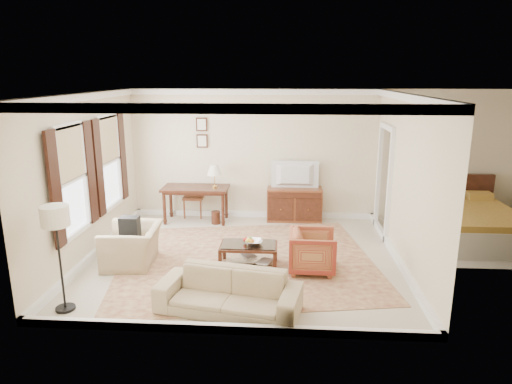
# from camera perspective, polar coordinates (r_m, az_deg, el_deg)

# --- Properties ---
(room_shell) EXTENTS (5.51, 5.01, 2.91)m
(room_shell) POSITION_cam_1_polar(r_m,az_deg,el_deg) (7.68, -1.66, 9.04)
(room_shell) COLOR beige
(room_shell) RESTS_ON ground
(annex_bedroom) EXTENTS (3.00, 2.70, 2.90)m
(annex_bedroom) POSITION_cam_1_polar(r_m,az_deg,el_deg) (9.96, 25.86, -3.70)
(annex_bedroom) COLOR beige
(annex_bedroom) RESTS_ON ground
(window_front) EXTENTS (0.12, 1.56, 1.80)m
(window_front) POSITION_cam_1_polar(r_m,az_deg,el_deg) (7.89, -22.03, 1.34)
(window_front) COLOR #CCB284
(window_front) RESTS_ON room_shell
(window_rear) EXTENTS (0.12, 1.56, 1.80)m
(window_rear) POSITION_cam_1_polar(r_m,az_deg,el_deg) (9.33, -17.86, 3.60)
(window_rear) COLOR #CCB284
(window_rear) RESTS_ON room_shell
(doorway) EXTENTS (0.10, 1.12, 2.25)m
(doorway) POSITION_cam_1_polar(r_m,az_deg,el_deg) (9.57, 15.67, 1.12)
(doorway) COLOR white
(doorway) RESTS_ON room_shell
(rug) EXTENTS (4.96, 4.44, 0.01)m
(rug) POSITION_cam_1_polar(r_m,az_deg,el_deg) (8.16, -1.22, -8.55)
(rug) COLOR maroon
(rug) RESTS_ON room_shell
(writing_desk) EXTENTS (1.44, 0.72, 0.79)m
(writing_desk) POSITION_cam_1_polar(r_m,az_deg,el_deg) (10.17, -7.56, 0.03)
(writing_desk) COLOR #4C2315
(writing_desk) RESTS_ON room_shell
(desk_chair) EXTENTS (0.49, 0.49, 1.05)m
(desk_chair) POSITION_cam_1_polar(r_m,az_deg,el_deg) (10.57, -7.79, -0.30)
(desk_chair) COLOR brown
(desk_chair) RESTS_ON room_shell
(desk_lamp) EXTENTS (0.32, 0.32, 0.50)m
(desk_lamp) POSITION_cam_1_polar(r_m,az_deg,el_deg) (10.01, -5.22, 1.98)
(desk_lamp) COLOR silver
(desk_lamp) RESTS_ON writing_desk
(framed_prints) EXTENTS (0.25, 0.04, 0.68)m
(framed_prints) POSITION_cam_1_polar(r_m,az_deg,el_deg) (10.34, -6.78, 7.40)
(framed_prints) COLOR #4C2315
(framed_prints) RESTS_ON room_shell
(sideboard) EXTENTS (1.22, 0.47, 0.75)m
(sideboard) POSITION_cam_1_polar(r_m,az_deg,el_deg) (10.25, 4.82, -1.55)
(sideboard) COLOR brown
(sideboard) RESTS_ON room_shell
(tv) EXTENTS (0.99, 0.57, 0.13)m
(tv) POSITION_cam_1_polar(r_m,az_deg,el_deg) (10.03, 4.92, 3.20)
(tv) COLOR black
(tv) RESTS_ON sideboard
(coffee_table) EXTENTS (0.97, 0.57, 0.41)m
(coffee_table) POSITION_cam_1_polar(r_m,az_deg,el_deg) (7.83, -0.93, -7.19)
(coffee_table) COLOR #4C2315
(coffee_table) RESTS_ON room_shell
(fruit_bowl) EXTENTS (0.42, 0.42, 0.10)m
(fruit_bowl) POSITION_cam_1_polar(r_m,az_deg,el_deg) (7.76, -0.26, -6.18)
(fruit_bowl) COLOR silver
(fruit_bowl) RESTS_ON coffee_table
(book_a) EXTENTS (0.26, 0.18, 0.38)m
(book_a) POSITION_cam_1_polar(r_m,az_deg,el_deg) (7.93, -1.66, -8.03)
(book_a) COLOR brown
(book_a) RESTS_ON coffee_table
(book_b) EXTENTS (0.27, 0.13, 0.38)m
(book_b) POSITION_cam_1_polar(r_m,az_deg,el_deg) (7.78, 0.39, -8.52)
(book_b) COLOR brown
(book_b) RESTS_ON coffee_table
(striped_armchair) EXTENTS (0.72, 0.77, 0.77)m
(striped_armchair) POSITION_cam_1_polar(r_m,az_deg,el_deg) (7.68, 7.07, -7.12)
(striped_armchair) COLOR maroon
(striped_armchair) RESTS_ON room_shell
(club_armchair) EXTENTS (0.74, 1.08, 0.91)m
(club_armchair) POSITION_cam_1_polar(r_m,az_deg,el_deg) (8.16, -15.26, -5.70)
(club_armchair) COLOR tan
(club_armchair) RESTS_ON room_shell
(backpack) EXTENTS (0.28, 0.36, 0.40)m
(backpack) POSITION_cam_1_polar(r_m,az_deg,el_deg) (8.08, -15.51, -4.08)
(backpack) COLOR black
(backpack) RESTS_ON club_armchair
(sofa) EXTENTS (2.04, 0.95, 0.77)m
(sofa) POSITION_cam_1_polar(r_m,az_deg,el_deg) (6.40, -3.45, -11.64)
(sofa) COLOR tan
(sofa) RESTS_ON room_shell
(floor_lamp) EXTENTS (0.37, 0.37, 1.52)m
(floor_lamp) POSITION_cam_1_polar(r_m,az_deg,el_deg) (6.66, -23.75, -3.68)
(floor_lamp) COLOR black
(floor_lamp) RESTS_ON room_shell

